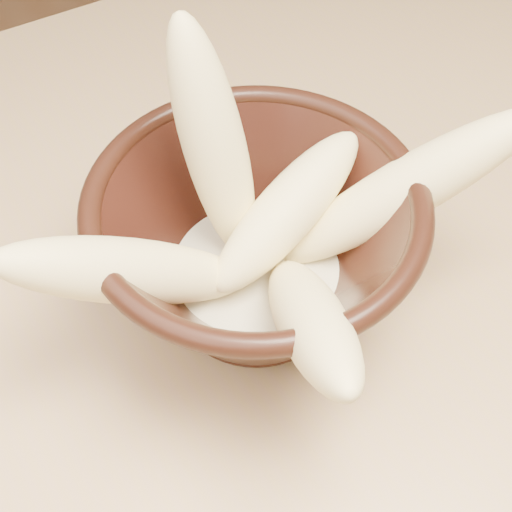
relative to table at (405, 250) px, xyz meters
The scene contains 8 objects.
table is the anchor object (origin of this frame).
bowl 0.23m from the table, behind, with size 0.22×0.22×0.12m.
milk_puddle 0.21m from the table, behind, with size 0.12×0.12×0.02m, color beige.
banana_upright 0.28m from the table, behind, with size 0.04×0.04×0.17m, color #FBEA94.
banana_left 0.31m from the table, behind, with size 0.04×0.04×0.18m, color #FBEA94.
banana_right 0.20m from the table, 145.19° to the right, with size 0.04×0.04×0.19m, color #FBEA94.
banana_across 0.23m from the table, behind, with size 0.04×0.04×0.14m, color #FBEA94.
banana_front 0.27m from the table, 150.23° to the right, with size 0.04×0.04×0.17m, color #FBEA94.
Camera 1 is at (-0.33, -0.28, 1.19)m, focal length 50.00 mm.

